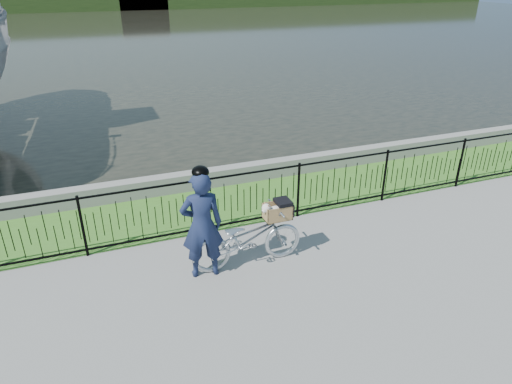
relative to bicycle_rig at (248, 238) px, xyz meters
name	(u,v)px	position (x,y,z in m)	size (l,w,h in m)	color
ground	(284,270)	(0.48, -0.40, -0.50)	(120.00, 120.00, 0.00)	gray
grass_strip	(234,203)	(0.48, 2.20, -0.50)	(60.00, 2.00, 0.01)	#3C7223
water	(112,35)	(0.48, 32.60, -0.50)	(120.00, 120.00, 0.00)	black
quay_wall	(221,176)	(0.48, 3.20, -0.30)	(60.00, 0.30, 0.40)	gray
fence	(250,198)	(0.48, 1.20, 0.07)	(14.00, 0.06, 1.15)	black
bicycle_rig	(248,238)	(0.00, 0.00, 0.00)	(1.88, 0.65, 1.10)	#B7BDC4
cyclist	(202,224)	(-0.76, -0.02, 0.42)	(0.70, 0.50, 1.87)	#172040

